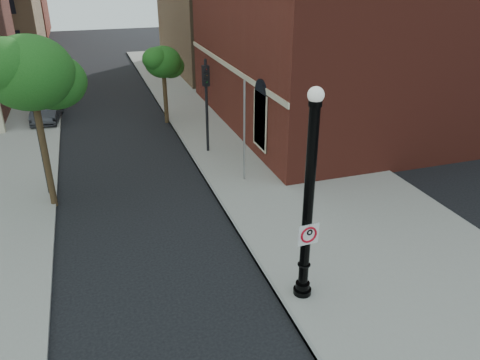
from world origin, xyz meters
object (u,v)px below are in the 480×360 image
object	(u,v)px
parked_car	(47,109)
traffic_signal_right	(206,91)
lamppost	(308,210)
no_parking_sign	(309,234)
traffic_signal_left	(35,109)

from	to	relation	value
parked_car	traffic_signal_right	bearing A→B (deg)	-41.42
lamppost	no_parking_sign	distance (m)	0.65
parked_car	traffic_signal_right	world-z (taller)	traffic_signal_right
parked_car	lamppost	bearing A→B (deg)	-64.11
no_parking_sign	traffic_signal_left	world-z (taller)	traffic_signal_left
no_parking_sign	traffic_signal_right	distance (m)	11.54
lamppost	traffic_signal_right	distance (m)	11.35
no_parking_sign	traffic_signal_right	xyz separation A→B (m)	(0.27, 11.50, 0.93)
lamppost	parked_car	size ratio (longest dim) A/B	1.47
lamppost	traffic_signal_right	size ratio (longest dim) A/B	1.31
lamppost	traffic_signal_left	xyz separation A→B (m)	(-6.92, 8.89, 0.81)
no_parking_sign	parked_car	distance (m)	20.94
no_parking_sign	traffic_signal_left	size ratio (longest dim) A/B	0.11
no_parking_sign	traffic_signal_left	bearing A→B (deg)	123.84
traffic_signal_left	traffic_signal_right	bearing A→B (deg)	39.77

